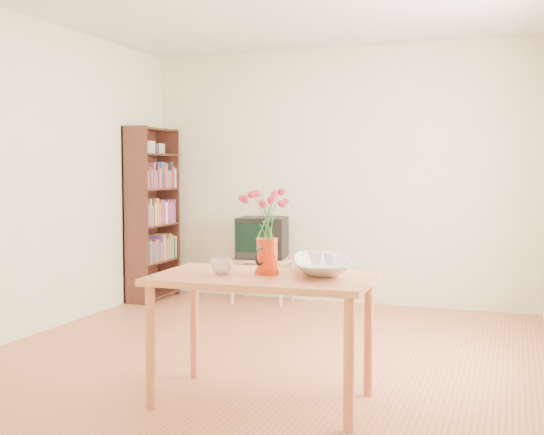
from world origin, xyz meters
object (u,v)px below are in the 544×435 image
at_px(table, 263,291).
at_px(bowl, 322,232).
at_px(pitcher, 267,258).
at_px(television, 263,237).
at_px(mug, 222,266).

height_order(table, bowl, bowl).
relative_size(table, pitcher, 5.89).
height_order(pitcher, television, pitcher).
distance_m(bowl, television, 2.96).
relative_size(table, mug, 10.49).
bearing_deg(table, television, 108.55).
xyz_separation_m(mug, bowl, (0.53, 0.28, 0.19)).
bearing_deg(table, mug, -172.90).
relative_size(table, television, 2.37).
relative_size(mug, bowl, 0.24).
xyz_separation_m(bowl, television, (-1.35, 2.62, -0.32)).
bearing_deg(mug, television, -73.63).
distance_m(pitcher, television, 3.01).
xyz_separation_m(table, bowl, (0.29, 0.24, 0.33)).
xyz_separation_m(pitcher, mug, (-0.25, -0.09, -0.05)).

